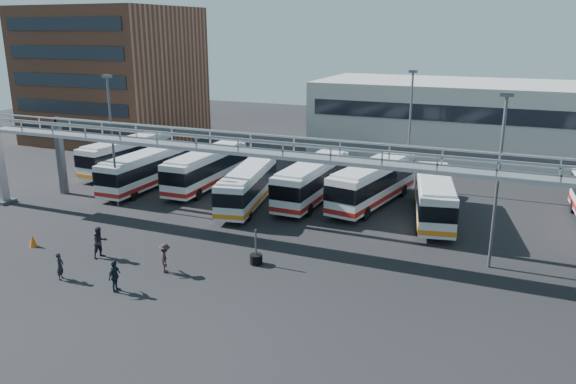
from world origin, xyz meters
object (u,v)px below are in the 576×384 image
at_px(light_pole_left, 112,134).
at_px(light_pole_back, 410,124).
at_px(bus_6, 434,196).
at_px(pedestrian_b, 100,242).
at_px(pedestrian_a, 60,266).
at_px(tire_stack, 256,258).
at_px(bus_1, 146,169).
at_px(cone_right, 98,234).
at_px(bus_3, 247,186).
at_px(pedestrian_c, 165,258).
at_px(pedestrian_d, 115,276).
at_px(bus_5, 373,182).
at_px(bus_4, 312,180).
at_px(cone_left, 33,241).
at_px(bus_0, 128,154).
at_px(light_pole_mid, 499,173).
at_px(bus_2, 206,168).

relative_size(light_pole_left, light_pole_back, 1.00).
height_order(bus_6, pedestrian_b, bus_6).
height_order(bus_6, pedestrian_a, bus_6).
bearing_deg(tire_stack, bus_6, 56.16).
xyz_separation_m(bus_1, cone_right, (4.51, -11.39, -1.47)).
bearing_deg(bus_3, light_pole_back, 33.19).
distance_m(pedestrian_c, pedestrian_d, 3.30).
height_order(bus_5, pedestrian_b, bus_5).
xyz_separation_m(bus_4, cone_left, (-13.09, -16.21, -1.44)).
relative_size(pedestrian_c, cone_left, 2.20).
bearing_deg(bus_5, tire_stack, -93.22).
bearing_deg(pedestrian_a, pedestrian_b, -21.46).
height_order(light_pole_left, bus_4, light_pole_left).
xyz_separation_m(bus_1, pedestrian_a, (6.97, -17.22, -1.00)).
height_order(light_pole_back, bus_3, light_pole_back).
bearing_deg(light_pole_left, bus_6, 15.30).
bearing_deg(light_pole_left, cone_right, -60.52).
bearing_deg(bus_4, cone_right, -126.18).
bearing_deg(bus_0, cone_right, -54.08).
xyz_separation_m(bus_3, pedestrian_d, (0.31, -16.06, -0.80)).
bearing_deg(bus_6, pedestrian_d, -138.06).
height_order(bus_1, pedestrian_b, bus_1).
distance_m(light_pole_left, pedestrian_c, 15.00).
bearing_deg(bus_6, tire_stack, -135.76).
xyz_separation_m(light_pole_left, light_pole_mid, (28.00, -1.00, 0.00)).
bearing_deg(light_pole_left, light_pole_mid, -2.05).
bearing_deg(light_pole_left, pedestrian_a, -63.58).
distance_m(bus_3, pedestrian_c, 13.02).
height_order(bus_4, pedestrian_a, bus_4).
bearing_deg(bus_3, light_pole_left, -169.33).
distance_m(bus_6, pedestrian_c, 20.04).
bearing_deg(cone_right, pedestrian_d, -42.97).
bearing_deg(cone_left, light_pole_mid, 16.65).
distance_m(bus_1, bus_5, 19.65).
bearing_deg(light_pole_left, pedestrian_d, -51.04).
relative_size(light_pole_mid, pedestrian_c, 5.89).
bearing_deg(cone_right, pedestrian_b, -46.33).
relative_size(bus_2, pedestrian_a, 6.96).
height_order(light_pole_left, bus_5, light_pole_left).
xyz_separation_m(bus_0, bus_1, (5.20, -4.05, -0.05)).
distance_m(light_pole_mid, bus_4, 16.78).
bearing_deg(bus_2, bus_6, -3.77).
bearing_deg(bus_0, light_pole_mid, -12.70).
bearing_deg(tire_stack, bus_2, 130.64).
bearing_deg(light_pole_mid, bus_3, 165.30).
distance_m(bus_0, bus_3, 16.54).
xyz_separation_m(bus_5, pedestrian_b, (-12.55, -16.93, -0.91)).
height_order(bus_0, tire_stack, bus_0).
relative_size(bus_3, tire_stack, 4.70).
xyz_separation_m(pedestrian_a, pedestrian_d, (3.83, -0.02, 0.10)).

